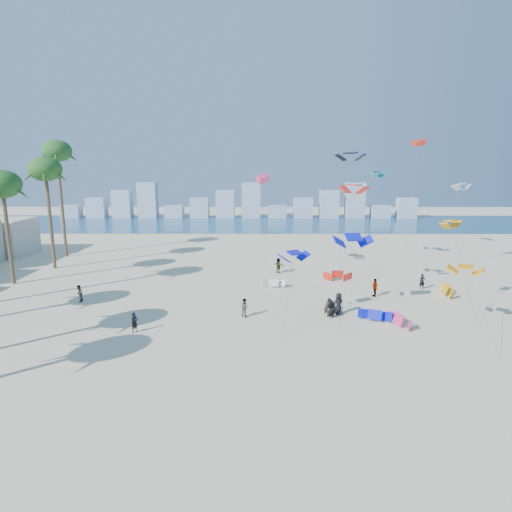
{
  "coord_description": "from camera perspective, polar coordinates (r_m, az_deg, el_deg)",
  "views": [
    {
      "loc": [
        3.25,
        -20.35,
        12.17
      ],
      "look_at": [
        3.0,
        16.0,
        4.5
      ],
      "focal_mm": 29.9,
      "sensor_mm": 36.0,
      "label": 1
    }
  ],
  "objects": [
    {
      "name": "ground",
      "position": [
        23.94,
        -7.89,
        -18.77
      ],
      "size": [
        220.0,
        220.0,
        0.0
      ],
      "primitive_type": "plane",
      "color": "beige",
      "rests_on": "ground"
    },
    {
      "name": "ocean",
      "position": [
        93.21,
        -1.61,
        4.41
      ],
      "size": [
        220.0,
        220.0,
        0.0
      ],
      "primitive_type": "plane",
      "color": "navy",
      "rests_on": "ground"
    },
    {
      "name": "kitesurfer_near",
      "position": [
        33.35,
        -15.95,
        -8.55
      ],
      "size": [
        0.64,
        0.67,
        1.55
      ],
      "primitive_type": "imported",
      "rotation": [
        0.0,
        0.0,
        0.91
      ],
      "color": "black",
      "rests_on": "ground"
    },
    {
      "name": "kitesurfer_mid",
      "position": [
        35.33,
        -1.58,
        -6.9
      ],
      "size": [
        0.96,
        0.94,
        1.56
      ],
      "primitive_type": "imported",
      "rotation": [
        0.0,
        0.0,
        2.45
      ],
      "color": "gray",
      "rests_on": "ground"
    },
    {
      "name": "kitesurfers_far",
      "position": [
        41.37,
        11.43,
        -4.16
      ],
      "size": [
        38.86,
        16.07,
        1.88
      ],
      "color": "black",
      "rests_on": "ground"
    },
    {
      "name": "grounded_kites",
      "position": [
        40.7,
        13.91,
        -5.17
      ],
      "size": [
        18.47,
        15.89,
        1.0
      ],
      "color": "black",
      "rests_on": "ground"
    },
    {
      "name": "flying_kites",
      "position": [
        45.01,
        14.09,
        9.34
      ],
      "size": [
        25.8,
        32.99,
        16.09
      ],
      "color": "#0B14CB",
      "rests_on": "ground"
    },
    {
      "name": "distant_skyline",
      "position": [
        102.85,
        -2.09,
        6.84
      ],
      "size": [
        85.0,
        3.0,
        8.4
      ],
      "color": "#9EADBF",
      "rests_on": "ground"
    }
  ]
}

